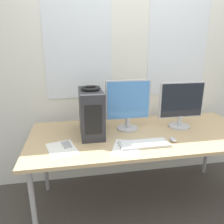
# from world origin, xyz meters

# --- Properties ---
(wall_back) EXTENTS (8.00, 0.07, 2.70)m
(wall_back) POSITION_xyz_m (0.00, 1.06, 1.35)
(wall_back) COLOR silver
(wall_back) RESTS_ON ground_plane
(desk) EXTENTS (2.08, 0.93, 0.77)m
(desk) POSITION_xyz_m (0.00, 0.46, 0.72)
(desk) COLOR tan
(desk) RESTS_ON ground_plane
(pc_tower) EXTENTS (0.20, 0.43, 0.41)m
(pc_tower) POSITION_xyz_m (-0.48, 0.54, 0.97)
(pc_tower) COLOR #2D2D33
(pc_tower) RESTS_ON desk
(headphones) EXTENTS (0.17, 0.17, 0.03)m
(headphones) POSITION_xyz_m (-0.48, 0.54, 1.19)
(headphones) COLOR black
(headphones) RESTS_ON pc_tower
(monitor_main) EXTENTS (0.43, 0.21, 0.48)m
(monitor_main) POSITION_xyz_m (-0.12, 0.59, 1.02)
(monitor_main) COLOR #B7B7BC
(monitor_main) RESTS_ON desk
(monitor_right_near) EXTENTS (0.44, 0.21, 0.45)m
(monitor_right_near) POSITION_xyz_m (0.40, 0.55, 1.01)
(monitor_right_near) COLOR #B7B7BC
(monitor_right_near) RESTS_ON desk
(keyboard) EXTENTS (0.41, 0.15, 0.02)m
(keyboard) POSITION_xyz_m (-0.08, 0.22, 0.78)
(keyboard) COLOR silver
(keyboard) RESTS_ON desk
(mouse) EXTENTS (0.05, 0.08, 0.03)m
(mouse) POSITION_xyz_m (0.19, 0.24, 0.79)
(mouse) COLOR #B2B2B7
(mouse) RESTS_ON desk
(cell_phone) EXTENTS (0.09, 0.14, 0.01)m
(cell_phone) POSITION_xyz_m (-0.70, 0.33, 0.77)
(cell_phone) COLOR #99999E
(cell_phone) RESTS_ON desk
(paper_sheet_left) EXTENTS (0.30, 0.35, 0.00)m
(paper_sheet_left) POSITION_xyz_m (-0.23, 0.20, 0.77)
(paper_sheet_left) COLOR white
(paper_sheet_left) RESTS_ON desk
(paper_sheet_front) EXTENTS (0.28, 0.34, 0.00)m
(paper_sheet_front) POSITION_xyz_m (-0.73, 0.27, 0.77)
(paper_sheet_front) COLOR white
(paper_sheet_front) RESTS_ON desk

